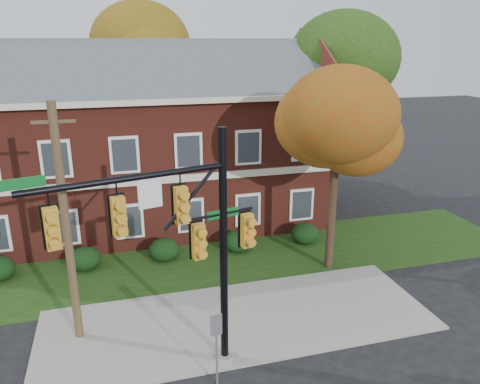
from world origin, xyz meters
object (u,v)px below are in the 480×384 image
object	(u,v)px
tree_near_right	(344,119)
apartment_building	(148,133)
hedge_center	(164,250)
utility_pole	(66,227)
hedge_left	(84,259)
traffic_signal	(180,233)
hedge_far_right	(305,233)
tree_right_rear	(337,68)
hedge_right	(237,241)
sign_post	(216,338)
tree_far_rear	(154,54)

from	to	relation	value
tree_near_right	apartment_building	bearing A→B (deg)	131.77
hedge_center	utility_pole	size ratio (longest dim) A/B	0.17
hedge_left	traffic_signal	world-z (taller)	traffic_signal
hedge_far_right	traffic_signal	bearing A→B (deg)	-132.61
tree_near_right	tree_right_rear	size ratio (longest dim) A/B	0.81
hedge_left	tree_right_rear	world-z (taller)	tree_right_rear
apartment_building	tree_right_rear	distance (m)	11.77
hedge_right	tree_right_rear	xyz separation A→B (m)	(7.81, 6.11, 7.60)
hedge_left	tree_near_right	size ratio (longest dim) A/B	0.16
sign_post	hedge_right	bearing A→B (deg)	64.62
tree_right_rear	tree_far_rear	distance (m)	12.20
tree_near_right	hedge_left	bearing A→B (deg)	165.19
hedge_center	sign_post	xyz separation A→B (m)	(0.50, -8.70, 1.09)
utility_pole	hedge_right	bearing A→B (deg)	38.46
hedge_center	tree_near_right	bearing A→B (deg)	-21.42
hedge_left	sign_post	distance (m)	9.64
hedge_right	hedge_left	bearing A→B (deg)	180.00
hedge_far_right	utility_pole	distance (m)	12.24
hedge_center	sign_post	bearing A→B (deg)	-86.71
hedge_center	tree_far_rear	bearing A→B (deg)	84.15
apartment_building	traffic_signal	distance (m)	13.20
hedge_left	hedge_far_right	size ratio (longest dim) A/B	1.00
apartment_building	tree_near_right	size ratio (longest dim) A/B	2.19
tree_near_right	tree_far_rear	world-z (taller)	tree_far_rear
sign_post	hedge_center	bearing A→B (deg)	86.94
utility_pole	sign_post	size ratio (longest dim) A/B	3.39
apartment_building	traffic_signal	xyz separation A→B (m)	(-0.30, -13.19, -0.35)
hedge_center	traffic_signal	size ratio (longest dim) A/B	0.19
hedge_left	tree_far_rear	size ratio (longest dim) A/B	0.12
tree_far_rear	sign_post	bearing A→B (deg)	-92.21
sign_post	hedge_left	bearing A→B (deg)	108.34
hedge_right	apartment_building	bearing A→B (deg)	123.67
hedge_far_right	tree_right_rear	xyz separation A→B (m)	(4.31, 6.11, 7.60)
hedge_center	tree_right_rear	bearing A→B (deg)	28.37
tree_near_right	sign_post	size ratio (longest dim) A/B	3.61
hedge_far_right	traffic_signal	size ratio (longest dim) A/B	0.19
hedge_right	tree_far_rear	size ratio (longest dim) A/B	0.12
hedge_center	sign_post	size ratio (longest dim) A/B	0.59
apartment_building	tree_near_right	distance (m)	10.97
traffic_signal	tree_right_rear	bearing A→B (deg)	36.31
hedge_left	tree_far_rear	bearing A→B (deg)	69.71
hedge_center	tree_right_rear	xyz separation A→B (m)	(11.31, 6.11, 7.60)
hedge_far_right	hedge_center	bearing A→B (deg)	180.00
hedge_left	traffic_signal	size ratio (longest dim) A/B	0.19
apartment_building	utility_pole	size ratio (longest dim) A/B	2.34
hedge_left	tree_right_rear	size ratio (longest dim) A/B	0.13
tree_right_rear	sign_post	world-z (taller)	tree_right_rear
hedge_left	sign_post	world-z (taller)	sign_post
apartment_building	tree_far_rear	distance (m)	8.84
tree_near_right	tree_far_rear	size ratio (longest dim) A/B	0.74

